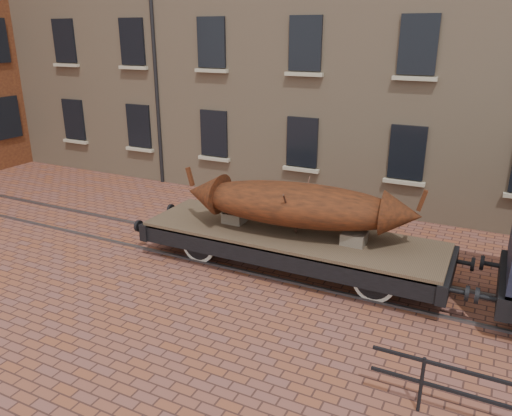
% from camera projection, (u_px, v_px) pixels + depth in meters
% --- Properties ---
extents(ground, '(90.00, 90.00, 0.00)m').
position_uv_depth(ground, '(320.00, 275.00, 12.49)').
color(ground, brown).
extents(rail_track, '(30.00, 1.52, 0.06)m').
position_uv_depth(rail_track, '(320.00, 274.00, 12.48)').
color(rail_track, '#59595E').
rests_on(rail_track, ground).
extents(flatcar_wagon, '(8.52, 2.31, 1.29)m').
position_uv_depth(flatcar_wagon, '(291.00, 240.00, 12.57)').
color(flatcar_wagon, brown).
rests_on(flatcar_wagon, ground).
extents(iron_boat, '(5.95, 2.22, 1.46)m').
position_uv_depth(iron_boat, '(297.00, 204.00, 12.19)').
color(iron_boat, '#622710').
rests_on(iron_boat, flatcar_wagon).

